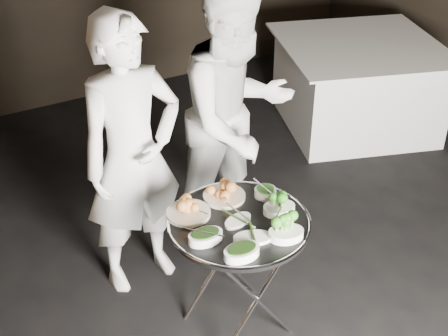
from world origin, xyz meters
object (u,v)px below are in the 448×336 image
tray_stand (238,271)px  waiter_left (133,158)px  serving_tray (239,223)px  waiter_right (237,118)px  dining_table (356,85)px

tray_stand → waiter_left: (-0.28, 0.66, 0.43)m
serving_tray → waiter_right: (0.42, 0.72, 0.14)m
waiter_left → waiter_right: waiter_right is taller
waiter_left → dining_table: waiter_left is taller
tray_stand → dining_table: size_ratio=0.55×
serving_tray → dining_table: (2.10, 1.53, -0.34)m
serving_tray → waiter_left: size_ratio=0.43×
waiter_left → waiter_right: bearing=-0.2°
dining_table → serving_tray: bearing=-143.8°
waiter_left → waiter_right: size_ratio=0.96×
serving_tray → waiter_left: bearing=112.8°
serving_tray → waiter_left: 0.73m
waiter_left → dining_table: size_ratio=1.28×
serving_tray → dining_table: size_ratio=0.56×
tray_stand → waiter_right: (0.42, 0.72, 0.46)m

